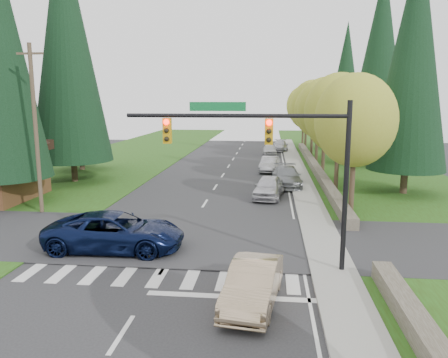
% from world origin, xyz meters
% --- Properties ---
extents(ground, '(120.00, 120.00, 0.00)m').
position_xyz_m(ground, '(0.00, 0.00, 0.00)').
color(ground, '#28282B').
rests_on(ground, ground).
extents(grass_east, '(14.00, 110.00, 0.06)m').
position_xyz_m(grass_east, '(13.00, 20.00, 0.03)').
color(grass_east, '#2A4211').
rests_on(grass_east, ground).
extents(grass_west, '(14.00, 110.00, 0.06)m').
position_xyz_m(grass_west, '(-13.00, 20.00, 0.03)').
color(grass_west, '#2A4211').
rests_on(grass_west, ground).
extents(cross_street, '(120.00, 8.00, 0.10)m').
position_xyz_m(cross_street, '(0.00, 8.00, 0.00)').
color(cross_street, '#28282B').
rests_on(cross_street, ground).
extents(sidewalk_east, '(1.80, 80.00, 0.13)m').
position_xyz_m(sidewalk_east, '(6.90, 22.00, 0.07)').
color(sidewalk_east, gray).
rests_on(sidewalk_east, ground).
extents(curb_east, '(0.20, 80.00, 0.13)m').
position_xyz_m(curb_east, '(6.05, 22.00, 0.07)').
color(curb_east, gray).
rests_on(curb_east, ground).
extents(stone_wall_north, '(0.70, 40.00, 0.70)m').
position_xyz_m(stone_wall_north, '(8.60, 30.00, 0.35)').
color(stone_wall_north, '#4C4438').
rests_on(stone_wall_north, ground).
extents(traffic_signal, '(8.70, 0.37, 6.80)m').
position_xyz_m(traffic_signal, '(4.37, 4.50, 4.98)').
color(traffic_signal, black).
rests_on(traffic_signal, ground).
extents(utility_pole, '(1.60, 0.24, 10.00)m').
position_xyz_m(utility_pole, '(-9.50, 12.00, 5.14)').
color(utility_pole, '#473828').
rests_on(utility_pole, ground).
extents(decid_tree_0, '(4.80, 4.80, 8.37)m').
position_xyz_m(decid_tree_0, '(9.20, 14.00, 5.60)').
color(decid_tree_0, '#38281C').
rests_on(decid_tree_0, ground).
extents(decid_tree_1, '(5.20, 5.20, 8.80)m').
position_xyz_m(decid_tree_1, '(9.30, 21.00, 5.80)').
color(decid_tree_1, '#38281C').
rests_on(decid_tree_1, ground).
extents(decid_tree_2, '(5.00, 5.00, 8.82)m').
position_xyz_m(decid_tree_2, '(9.10, 28.00, 5.93)').
color(decid_tree_2, '#38281C').
rests_on(decid_tree_2, ground).
extents(decid_tree_3, '(5.00, 5.00, 8.55)m').
position_xyz_m(decid_tree_3, '(9.20, 35.00, 5.66)').
color(decid_tree_3, '#38281C').
rests_on(decid_tree_3, ground).
extents(decid_tree_4, '(5.40, 5.40, 9.18)m').
position_xyz_m(decid_tree_4, '(9.30, 42.00, 6.06)').
color(decid_tree_4, '#38281C').
rests_on(decid_tree_4, ground).
extents(decid_tree_5, '(4.80, 4.80, 8.30)m').
position_xyz_m(decid_tree_5, '(9.10, 49.00, 5.53)').
color(decid_tree_5, '#38281C').
rests_on(decid_tree_5, ground).
extents(decid_tree_6, '(5.20, 5.20, 8.86)m').
position_xyz_m(decid_tree_6, '(9.20, 56.00, 5.86)').
color(decid_tree_6, '#38281C').
rests_on(decid_tree_6, ground).
extents(conifer_w_c, '(6.46, 6.46, 20.80)m').
position_xyz_m(conifer_w_c, '(-12.00, 22.00, 11.29)').
color(conifer_w_c, '#38281C').
rests_on(conifer_w_c, ground).
extents(conifer_w_e, '(5.78, 5.78, 18.80)m').
position_xyz_m(conifer_w_e, '(-14.00, 28.00, 10.29)').
color(conifer_w_e, '#38281C').
rests_on(conifer_w_e, ground).
extents(conifer_e_a, '(5.44, 5.44, 17.80)m').
position_xyz_m(conifer_e_a, '(14.00, 20.00, 9.79)').
color(conifer_e_a, '#38281C').
rests_on(conifer_e_a, ground).
extents(conifer_e_b, '(6.12, 6.12, 19.80)m').
position_xyz_m(conifer_e_b, '(15.00, 34.00, 10.79)').
color(conifer_e_b, '#38281C').
rests_on(conifer_e_b, ground).
extents(conifer_e_c, '(5.10, 5.10, 16.80)m').
position_xyz_m(conifer_e_c, '(14.00, 48.00, 9.29)').
color(conifer_e_c, '#38281C').
rests_on(conifer_e_c, ground).
extents(sedan_champagne, '(2.12, 4.58, 1.45)m').
position_xyz_m(sedan_champagne, '(3.77, 1.36, 0.73)').
color(sedan_champagne, tan).
rests_on(sedan_champagne, ground).
extents(suv_navy, '(6.31, 3.03, 1.74)m').
position_xyz_m(suv_navy, '(-2.70, 6.08, 0.87)').
color(suv_navy, '#0A1335').
rests_on(suv_navy, ground).
extents(parked_car_a, '(2.40, 4.71, 1.54)m').
position_xyz_m(parked_car_a, '(4.20, 17.66, 0.77)').
color(parked_car_a, silver).
rests_on(parked_car_a, ground).
extents(parked_car_b, '(2.38, 5.38, 1.54)m').
position_xyz_m(parked_car_b, '(5.60, 22.00, 0.77)').
color(parked_car_b, slate).
rests_on(parked_car_b, ground).
extents(parked_car_c, '(2.01, 4.42, 1.41)m').
position_xyz_m(parked_car_c, '(4.20, 29.00, 0.70)').
color(parked_car_c, '#A8A8AC').
rests_on(parked_car_c, ground).
extents(parked_car_d, '(1.84, 4.07, 1.36)m').
position_xyz_m(parked_car_d, '(4.20, 41.46, 0.68)').
color(parked_car_d, silver).
rests_on(parked_car_d, ground).
extents(parked_car_e, '(2.01, 4.80, 1.39)m').
position_xyz_m(parked_car_e, '(5.60, 46.20, 0.69)').
color(parked_car_e, '#AAABAF').
rests_on(parked_car_e, ground).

